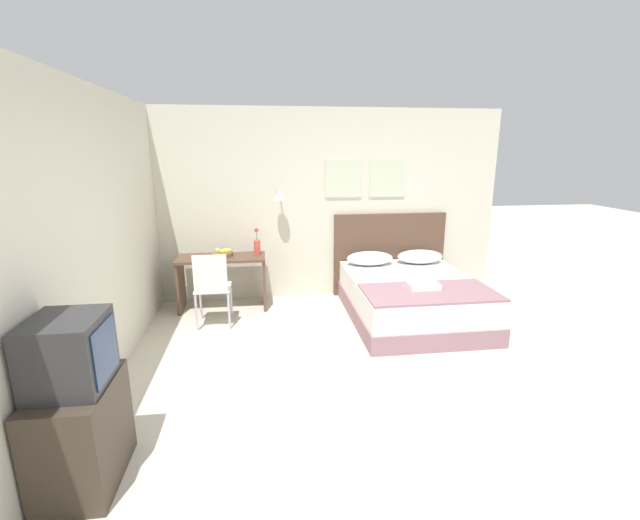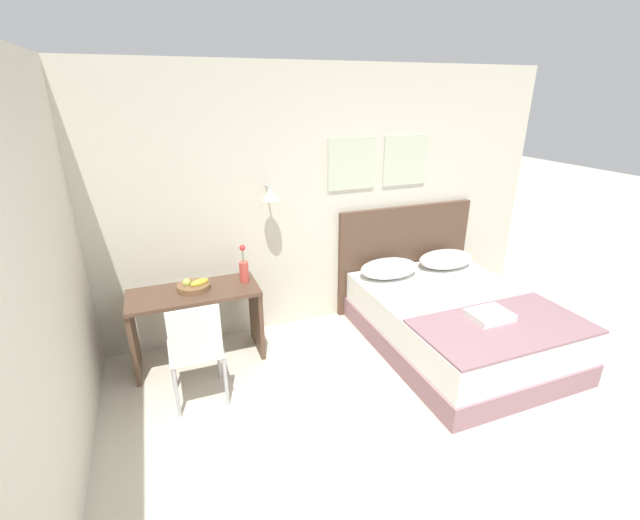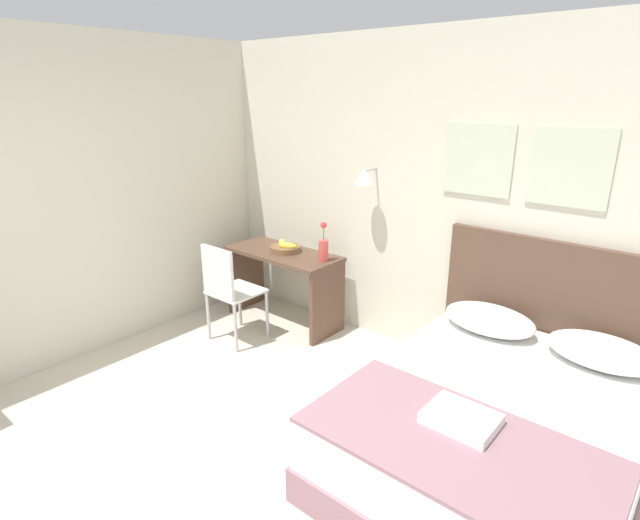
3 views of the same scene
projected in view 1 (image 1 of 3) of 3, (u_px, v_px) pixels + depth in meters
name	position (u px, v px, depth m)	size (l,w,h in m)	color
ground_plane	(359.00, 395.00, 3.75)	(24.00, 24.00, 0.00)	beige
wall_back	(319.00, 205.00, 6.04)	(5.22, 0.31, 2.65)	beige
wall_left	(55.00, 263.00, 2.99)	(0.06, 5.70, 2.65)	beige
bed	(411.00, 299.00, 5.42)	(1.53, 1.97, 0.53)	gray
headboard	(389.00, 254.00, 6.30)	(1.65, 0.06, 1.20)	brown
pillow_left	(370.00, 258.00, 5.98)	(0.65, 0.41, 0.18)	white
pillow_right	(420.00, 257.00, 6.07)	(0.65, 0.41, 0.18)	white
throw_blanket	(430.00, 292.00, 4.80)	(1.49, 0.79, 0.02)	gray
folded_towel_near_foot	(423.00, 285.00, 4.92)	(0.35, 0.28, 0.06)	white
desk	(222.00, 272.00, 5.71)	(1.15, 0.51, 0.72)	brown
desk_chair	(212.00, 284.00, 5.07)	(0.42, 0.42, 0.92)	white
fruit_bowl	(222.00, 253.00, 5.67)	(0.29, 0.29, 0.11)	brown
flower_vase	(257.00, 246.00, 5.72)	(0.09, 0.09, 0.37)	#D14C42
tv_stand	(82.00, 434.00, 2.71)	(0.43, 0.66, 0.69)	#3D3328
television	(69.00, 353.00, 2.57)	(0.42, 0.46, 0.45)	#2D2D30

